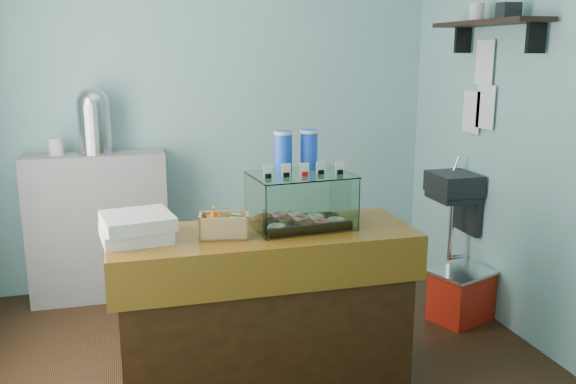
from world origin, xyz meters
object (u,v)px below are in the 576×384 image
object	(u,v)px
red_cooler	(461,295)
coffee_urn	(94,119)
display_case	(299,195)
counter	(264,310)

from	to	relation	value
red_cooler	coffee_urn	bearing A→B (deg)	135.29
coffee_urn	red_cooler	size ratio (longest dim) A/B	0.98
coffee_urn	display_case	bearing A→B (deg)	-53.81
red_cooler	display_case	bearing A→B (deg)	177.45
display_case	counter	bearing A→B (deg)	-165.54
display_case	red_cooler	bearing A→B (deg)	12.73
counter	coffee_urn	distance (m)	2.01
coffee_urn	red_cooler	world-z (taller)	coffee_urn
counter	display_case	xyz separation A→B (m)	(0.21, 0.08, 0.61)
coffee_urn	counter	bearing A→B (deg)	-60.77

